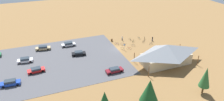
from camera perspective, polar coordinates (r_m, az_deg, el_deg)
ground at (r=70.84m, az=1.82°, el=0.48°), size 160.00×160.00×0.00m
parking_lot_asphalt at (r=64.84m, az=-16.19°, el=-3.27°), size 43.68×29.68×0.05m
bike_pavilion at (r=62.38m, az=14.37°, el=-0.70°), size 16.43×8.63×6.07m
trash_bin at (r=76.17m, az=-0.06°, el=2.81°), size 0.60×0.60×0.90m
lot_sign at (r=69.38m, az=3.29°, el=1.15°), size 0.56×0.08×2.20m
pine_center at (r=44.67m, az=10.01°, el=-10.57°), size 3.93×3.93×7.07m
pine_far_west at (r=52.52m, az=23.77°, el=-6.59°), size 2.48×2.48×6.86m
bicycle_black_by_bin at (r=76.22m, az=8.47°, el=2.45°), size 1.47×0.93×0.81m
bicycle_blue_lone_west at (r=74.99m, az=10.39°, el=1.88°), size 1.66×0.63×0.83m
bicycle_teal_mid_cluster at (r=78.74m, az=7.28°, el=3.32°), size 0.48×1.73×0.78m
bicycle_red_near_sign at (r=70.48m, az=4.62°, el=0.61°), size 1.53×1.01×0.85m
bicycle_purple_yard_left at (r=73.59m, az=1.36°, el=1.83°), size 1.28×1.26×0.81m
bicycle_green_lone_east at (r=75.98m, az=5.69°, el=2.55°), size 1.38×1.15×0.87m
bicycle_silver_front_row at (r=72.84m, az=5.70°, el=1.43°), size 1.13×1.25×0.75m
bicycle_orange_edge_north at (r=78.86m, az=8.70°, el=3.30°), size 0.83×1.56×0.83m
bicycle_yellow_near_porch at (r=70.06m, az=2.83°, el=0.50°), size 0.72×1.65×0.84m
bicycle_white_yard_front at (r=73.33m, az=2.98°, el=1.71°), size 1.51×0.86×0.82m
bicycle_black_back_row at (r=77.14m, az=4.87°, el=2.94°), size 0.48×1.69×0.81m
car_white_inner_stall at (r=67.46m, az=-22.27°, el=-2.37°), size 4.49×2.27×1.40m
car_silver_by_curb at (r=73.87m, az=-11.60°, el=1.68°), size 4.81×1.96×1.37m
car_blue_end_stall at (r=58.27m, az=-25.58°, el=-7.80°), size 4.74×1.97×1.45m
car_black_mid_lot at (r=67.16m, az=-8.92°, el=-0.73°), size 4.51×2.45×1.29m
car_red_aisle_side at (r=61.29m, az=-19.66°, el=-4.93°), size 4.67×2.16×1.28m
car_maroon_second_row at (r=57.69m, az=0.64°, el=-5.26°), size 4.76×1.85×1.29m
car_tan_near_entry at (r=73.27m, az=-17.99°, el=0.67°), size 4.93×2.42×1.39m
visitor_by_pavilion at (r=77.38m, az=10.77°, el=3.13°), size 0.37×0.36×1.83m
visitor_crossing_yard at (r=76.82m, az=2.75°, el=3.36°), size 0.36×0.36×1.73m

